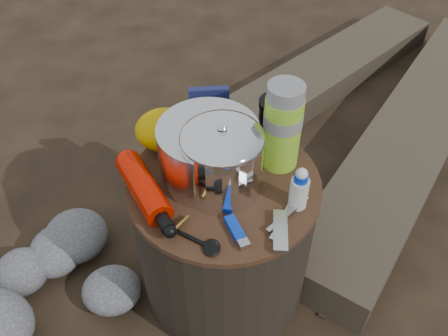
{
  "coord_description": "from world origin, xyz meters",
  "views": [
    {
      "loc": [
        -0.0,
        -0.81,
        1.28
      ],
      "look_at": [
        0.0,
        0.0,
        0.48
      ],
      "focal_mm": 39.03,
      "sensor_mm": 36.0,
      "label": 1
    }
  ],
  "objects_px": {
    "thermos": "(282,127)",
    "travel_mug": "(275,122)",
    "log_main": "(414,134)",
    "stump": "(224,237)",
    "fuel_bottle": "(144,188)",
    "camping_pot": "(222,159)"
  },
  "relations": [
    {
      "from": "thermos",
      "to": "travel_mug",
      "type": "bearing_deg",
      "value": 95.29
    },
    {
      "from": "log_main",
      "to": "stump",
      "type": "bearing_deg",
      "value": -106.86
    },
    {
      "from": "stump",
      "to": "fuel_bottle",
      "type": "xyz_separation_m",
      "value": [
        -0.18,
        -0.05,
        0.25
      ]
    },
    {
      "from": "log_main",
      "to": "travel_mug",
      "type": "distance_m",
      "value": 0.86
    },
    {
      "from": "stump",
      "to": "camping_pot",
      "type": "relative_size",
      "value": 2.52
    },
    {
      "from": "camping_pot",
      "to": "fuel_bottle",
      "type": "bearing_deg",
      "value": -169.96
    },
    {
      "from": "fuel_bottle",
      "to": "thermos",
      "type": "bearing_deg",
      "value": -8.57
    },
    {
      "from": "stump",
      "to": "thermos",
      "type": "relative_size",
      "value": 2.06
    },
    {
      "from": "thermos",
      "to": "travel_mug",
      "type": "distance_m",
      "value": 0.09
    },
    {
      "from": "fuel_bottle",
      "to": "travel_mug",
      "type": "bearing_deg",
      "value": 3.11
    },
    {
      "from": "thermos",
      "to": "travel_mug",
      "type": "height_order",
      "value": "thermos"
    },
    {
      "from": "fuel_bottle",
      "to": "stump",
      "type": "bearing_deg",
      "value": -14.57
    },
    {
      "from": "camping_pot",
      "to": "travel_mug",
      "type": "bearing_deg",
      "value": 50.58
    },
    {
      "from": "stump",
      "to": "travel_mug",
      "type": "height_order",
      "value": "travel_mug"
    },
    {
      "from": "camping_pot",
      "to": "travel_mug",
      "type": "xyz_separation_m",
      "value": [
        0.14,
        0.16,
        -0.03
      ]
    },
    {
      "from": "log_main",
      "to": "camping_pot",
      "type": "xyz_separation_m",
      "value": [
        -0.73,
        -0.61,
        0.45
      ]
    },
    {
      "from": "fuel_bottle",
      "to": "thermos",
      "type": "distance_m",
      "value": 0.35
    },
    {
      "from": "stump",
      "to": "camping_pot",
      "type": "height_order",
      "value": "camping_pot"
    },
    {
      "from": "stump",
      "to": "travel_mug",
      "type": "relative_size",
      "value": 3.64
    },
    {
      "from": "camping_pot",
      "to": "travel_mug",
      "type": "distance_m",
      "value": 0.21
    },
    {
      "from": "camping_pot",
      "to": "stump",
      "type": "bearing_deg",
      "value": 73.67
    },
    {
      "from": "thermos",
      "to": "log_main",
      "type": "bearing_deg",
      "value": 41.6
    }
  ]
}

